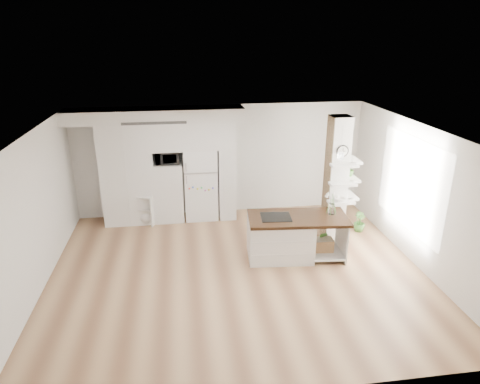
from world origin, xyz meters
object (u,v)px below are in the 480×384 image
object	(u,v)px
refrigerator	(201,183)
floor_plant_a	(321,241)
bookshelf	(144,211)
kitchen_island	(286,236)

from	to	relation	value
refrigerator	floor_plant_a	world-z (taller)	refrigerator
refrigerator	bookshelf	distance (m)	1.50
floor_plant_a	refrigerator	bearing A→B (deg)	137.39
kitchen_island	floor_plant_a	xyz separation A→B (m)	(0.77, 0.09, -0.22)
kitchen_island	floor_plant_a	size ratio (longest dim) A/B	4.27
refrigerator	bookshelf	world-z (taller)	refrigerator
refrigerator	floor_plant_a	size ratio (longest dim) A/B	3.69
bookshelf	floor_plant_a	world-z (taller)	bookshelf
refrigerator	kitchen_island	xyz separation A→B (m)	(1.57, -2.25, -0.41)
refrigerator	bookshelf	bearing A→B (deg)	-171.99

